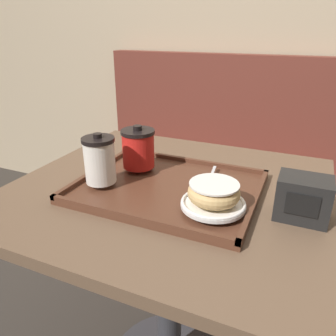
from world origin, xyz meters
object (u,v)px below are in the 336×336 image
object	(u,v)px
spoon	(209,180)
coffee_cup_front	(100,160)
napkin_dispenser	(303,198)
coffee_cup_rear	(138,148)
donut_chocolate_glazed	(214,192)

from	to	relation	value
spoon	coffee_cup_front	bearing A→B (deg)	-74.51
coffee_cup_front	spoon	xyz separation A→B (m)	(0.26, 0.11, -0.06)
napkin_dispenser	coffee_cup_rear	bearing A→B (deg)	171.62
coffee_cup_front	napkin_dispenser	size ratio (longest dim) A/B	1.15
coffee_cup_rear	donut_chocolate_glazed	bearing A→B (deg)	-27.49
spoon	napkin_dispenser	bearing A→B (deg)	70.83
coffee_cup_front	napkin_dispenser	bearing A→B (deg)	7.27
napkin_dispenser	spoon	bearing A→B (deg)	168.24
spoon	napkin_dispenser	world-z (taller)	napkin_dispenser
coffee_cup_rear	donut_chocolate_glazed	xyz separation A→B (m)	(0.26, -0.14, -0.02)
spoon	napkin_dispenser	distance (m)	0.23
spoon	napkin_dispenser	xyz separation A→B (m)	(0.23, -0.05, 0.02)
donut_chocolate_glazed	napkin_dispenser	distance (m)	0.20
donut_chocolate_glazed	spoon	size ratio (longest dim) A/B	0.85
coffee_cup_rear	donut_chocolate_glazed	world-z (taller)	coffee_cup_rear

